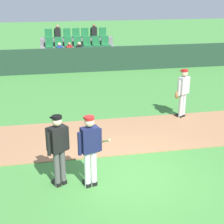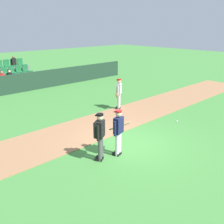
{
  "view_description": "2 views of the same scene",
  "coord_description": "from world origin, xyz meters",
  "views": [
    {
      "loc": [
        -1.87,
        -7.26,
        4.46
      ],
      "look_at": [
        -0.06,
        2.04,
        0.95
      ],
      "focal_mm": 54.78,
      "sensor_mm": 36.0,
      "label": 1
    },
    {
      "loc": [
        -6.78,
        -6.11,
        4.55
      ],
      "look_at": [
        0.26,
        1.42,
        0.95
      ],
      "focal_mm": 39.72,
      "sensor_mm": 36.0,
      "label": 2
    }
  ],
  "objects": [
    {
      "name": "stadium_bleachers",
      "position": [
        -0.01,
        12.98,
        0.62
      ],
      "size": [
        4.45,
        2.95,
        2.3
      ],
      "color": "slate",
      "rests_on": "ground"
    },
    {
      "name": "umpire_home_plate",
      "position": [
        -1.74,
        -0.1,
        1.0
      ],
      "size": [
        0.54,
        0.46,
        1.76
      ],
      "color": "#4C4C4C",
      "rests_on": "ground"
    },
    {
      "name": "baseball",
      "position": [
        3.47,
        0.1,
        0.04
      ],
      "size": [
        0.07,
        0.07,
        0.07
      ],
      "primitive_type": "sphere",
      "color": "white",
      "rests_on": "ground"
    },
    {
      "name": "dugout_fence",
      "position": [
        0.0,
        11.11,
        0.67
      ],
      "size": [
        20.0,
        0.16,
        1.34
      ],
      "primitive_type": "cube",
      "color": "#1E3828",
      "rests_on": "ground"
    },
    {
      "name": "batter_navy_jersey",
      "position": [
        -1.02,
        -0.28,
        0.97
      ],
      "size": [
        0.74,
        0.7,
        1.76
      ],
      "color": "white",
      "rests_on": "ground"
    },
    {
      "name": "ground_plane",
      "position": [
        0.0,
        0.0,
        0.0
      ],
      "size": [
        80.0,
        80.0,
        0.0
      ],
      "primitive_type": "plane",
      "color": "#42843A"
    },
    {
      "name": "infield_dirt_path",
      "position": [
        0.0,
        2.44,
        0.01
      ],
      "size": [
        28.0,
        2.77,
        0.03
      ],
      "primitive_type": "cube",
      "color": "#9E704C",
      "rests_on": "ground"
    },
    {
      "name": "runner_grey_jersey",
      "position": [
        2.76,
        3.53,
        0.96
      ],
      "size": [
        0.64,
        0.43,
        1.76
      ],
      "color": "#B2B2B2",
      "rests_on": "ground"
    }
  ]
}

